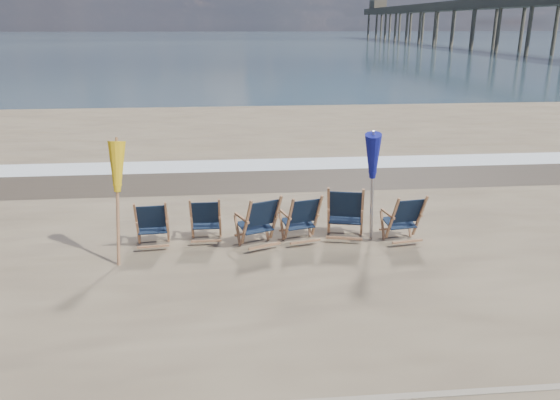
% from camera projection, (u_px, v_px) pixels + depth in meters
% --- Properties ---
extents(ocean, '(400.00, 400.00, 0.00)m').
position_uv_depth(ocean, '(230.00, 40.00, 129.18)').
color(ocean, '#314552').
rests_on(ocean, ground).
extents(surf_foam, '(200.00, 1.40, 0.01)m').
position_uv_depth(surf_foam, '(260.00, 165.00, 15.90)').
color(surf_foam, silver).
rests_on(surf_foam, ground).
extents(wet_sand_strip, '(200.00, 2.60, 0.00)m').
position_uv_depth(wet_sand_strip, '(264.00, 179.00, 14.48)').
color(wet_sand_strip, '#42362A').
rests_on(wet_sand_strip, ground).
extents(beach_chair_0, '(0.67, 0.74, 0.95)m').
position_uv_depth(beach_chair_0, '(167.00, 224.00, 9.90)').
color(beach_chair_0, black).
rests_on(beach_chair_0, ground).
extents(beach_chair_1, '(0.60, 0.68, 0.93)m').
position_uv_depth(beach_chair_1, '(220.00, 220.00, 10.13)').
color(beach_chair_1, black).
rests_on(beach_chair_1, ground).
extents(beach_chair_2, '(0.91, 0.95, 1.05)m').
position_uv_depth(beach_chair_2, '(276.00, 220.00, 9.97)').
color(beach_chair_2, black).
rests_on(beach_chair_2, ground).
extents(beach_chair_3, '(0.79, 0.85, 0.99)m').
position_uv_depth(beach_chair_3, '(317.00, 218.00, 10.15)').
color(beach_chair_3, black).
rests_on(beach_chair_3, ground).
extents(beach_chair_4, '(0.89, 0.95, 1.12)m').
position_uv_depth(beach_chair_4, '(362.00, 214.00, 10.14)').
color(beach_chair_4, black).
rests_on(beach_chair_4, ground).
extents(beach_chair_5, '(0.74, 0.80, 0.99)m').
position_uv_depth(beach_chair_5, '(420.00, 218.00, 10.13)').
color(beach_chair_5, black).
rests_on(beach_chair_5, ground).
extents(umbrella_yellow, '(0.30, 0.30, 2.09)m').
position_uv_depth(umbrella_yellow, '(114.00, 174.00, 9.04)').
color(umbrella_yellow, '#A36E49').
rests_on(umbrella_yellow, ground).
extents(umbrella_blue, '(0.30, 0.30, 2.16)m').
position_uv_depth(umbrella_blue, '(374.00, 158.00, 9.81)').
color(umbrella_blue, '#A5A5AD').
rests_on(umbrella_blue, ground).
extents(fishing_pier, '(4.40, 140.00, 9.30)m').
position_uv_depth(fishing_pier, '(492.00, 17.00, 80.03)').
color(fishing_pier, brown).
rests_on(fishing_pier, ground).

